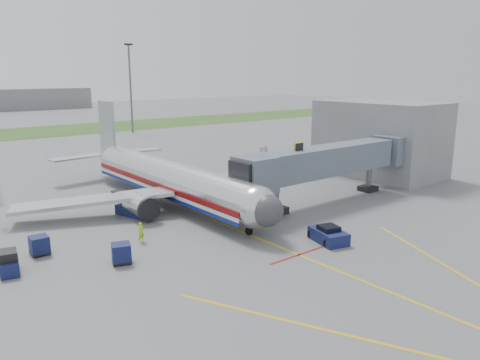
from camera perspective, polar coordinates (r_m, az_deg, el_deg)
ground at (r=39.47m, az=2.98°, el=-7.42°), size 400.00×400.00×0.00m
grass_strip at (r=120.87m, az=-26.88°, el=4.97°), size 300.00×25.00×0.01m
apron_markings at (r=34.71m, az=11.28°, el=-10.57°), size 21.52×50.00×0.01m
airliner at (r=50.64m, az=-8.56°, el=0.14°), size 32.10×35.67×10.25m
jet_bridge at (r=50.58m, az=10.15°, el=2.18°), size 25.30×4.00×6.90m
terminal at (r=66.96m, az=16.65°, el=4.88°), size 10.00×16.00×10.00m
light_mast_right at (r=114.00m, az=-13.21°, el=11.06°), size 2.00×0.44×20.40m
pushback_tug at (r=39.70m, az=10.73°, el=-6.62°), size 2.87×3.77×1.39m
baggage_tug at (r=36.84m, az=-26.33°, el=-9.09°), size 1.68×2.56×1.65m
baggage_cart_a at (r=49.36m, az=-11.63°, el=-2.30°), size 2.19×2.19×1.94m
baggage_cart_b at (r=35.87m, az=-14.27°, el=-8.65°), size 1.75×1.75×1.48m
baggage_cart_c at (r=39.48m, az=-23.26°, el=-7.32°), size 1.42×1.42×1.47m
belt_loader at (r=47.25m, az=-12.87°, el=-3.59°), size 2.51×4.72×2.23m
ground_power_cart at (r=47.56m, az=0.15°, el=-3.19°), size 1.53×1.27×1.04m
ramp_worker at (r=39.70m, az=-11.96°, el=-6.27°), size 0.71×0.58×1.68m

